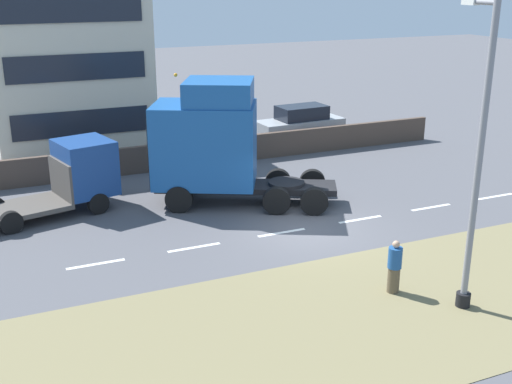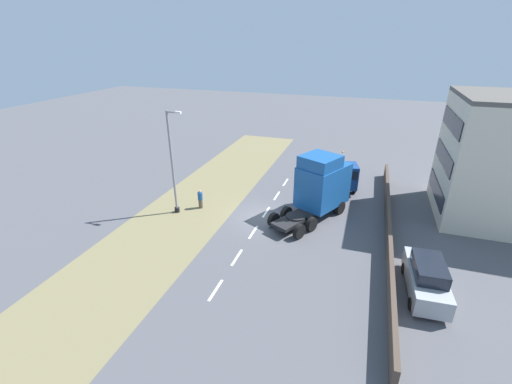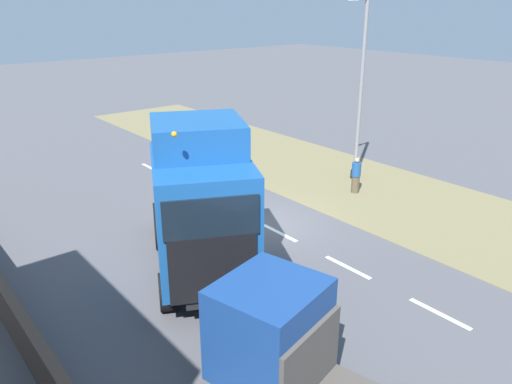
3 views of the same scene
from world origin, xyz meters
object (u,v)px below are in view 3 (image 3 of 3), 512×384
at_px(flatbed_truck, 288,347).
at_px(lamp_post, 359,101).
at_px(lorry_cab, 201,207).
at_px(pedestrian, 356,176).

bearing_deg(flatbed_truck, lamp_post, 21.23).
distance_m(lorry_cab, flatbed_truck, 5.31).
height_order(flatbed_truck, lamp_post, lamp_post).
distance_m(flatbed_truck, pedestrian, 12.68).
distance_m(lorry_cab, lamp_post, 11.13).
bearing_deg(lamp_post, pedestrian, 41.96).
height_order(lorry_cab, pedestrian, lorry_cab).
bearing_deg(lorry_cab, pedestrian, -140.70).
bearing_deg(pedestrian, flatbed_truck, 33.98).
relative_size(lorry_cab, lamp_post, 0.89).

